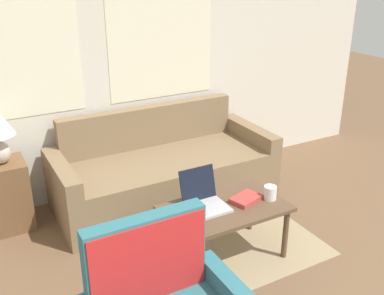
{
  "coord_description": "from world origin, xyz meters",
  "views": [
    {
      "loc": [
        -1.28,
        -0.24,
        2.18
      ],
      "look_at": [
        0.37,
        2.75,
        0.75
      ],
      "focal_mm": 42.0,
      "sensor_mm": 36.0,
      "label": 1
    }
  ],
  "objects": [
    {
      "name": "wall_back",
      "position": [
        -0.0,
        3.79,
        1.31
      ],
      "size": [
        6.43,
        0.06,
        2.6
      ],
      "color": "silver",
      "rests_on": "ground_plane"
    },
    {
      "name": "rug",
      "position": [
        0.37,
        2.75,
        0.0
      ],
      "size": [
        1.69,
        1.91,
        0.01
      ],
      "color": "#9E8966",
      "rests_on": "ground_plane"
    },
    {
      "name": "couch",
      "position": [
        0.38,
        3.34,
        0.27
      ],
      "size": [
        2.09,
        0.87,
        0.86
      ],
      "color": "#846B4C",
      "rests_on": "ground_plane"
    },
    {
      "name": "side_table",
      "position": [
        -1.02,
        3.51,
        0.31
      ],
      "size": [
        0.36,
        0.36,
        0.62
      ],
      "color": "brown",
      "rests_on": "ground_plane"
    },
    {
      "name": "coffee_table",
      "position": [
        0.37,
        2.23,
        0.4
      ],
      "size": [
        0.94,
        0.56,
        0.46
      ],
      "color": "brown",
      "rests_on": "ground_plane"
    },
    {
      "name": "laptop",
      "position": [
        0.24,
        2.32,
        0.52
      ],
      "size": [
        0.29,
        0.33,
        0.27
      ],
      "color": "#B7B7BC",
      "rests_on": "coffee_table"
    },
    {
      "name": "cup_navy",
      "position": [
        0.74,
        2.16,
        0.51
      ],
      "size": [
        0.1,
        0.1,
        0.11
      ],
      "color": "white",
      "rests_on": "coffee_table"
    },
    {
      "name": "cup_yellow",
      "position": [
        -0.01,
        2.16,
        0.5
      ],
      "size": [
        0.07,
        0.07,
        0.09
      ],
      "color": "gold",
      "rests_on": "coffee_table"
    },
    {
      "name": "book_red",
      "position": [
        0.56,
        2.23,
        0.47
      ],
      "size": [
        0.27,
        0.22,
        0.04
      ],
      "color": "#B23D38",
      "rests_on": "coffee_table"
    }
  ]
}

